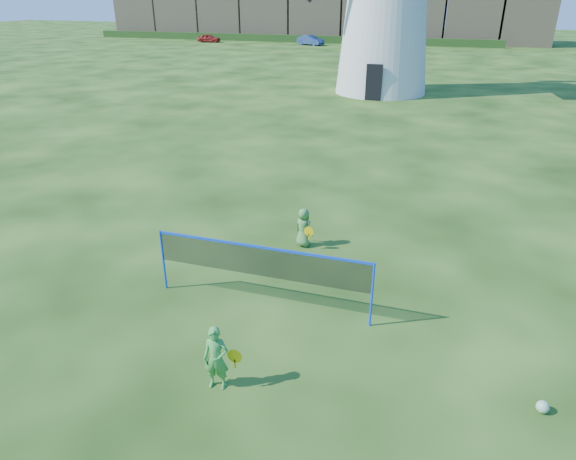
% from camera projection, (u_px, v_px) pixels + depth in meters
% --- Properties ---
extents(ground, '(220.00, 220.00, 0.00)m').
position_uv_depth(ground, '(274.00, 294.00, 12.15)').
color(ground, black).
rests_on(ground, ground).
extents(badminton_net, '(5.05, 0.05, 1.55)m').
position_uv_depth(badminton_net, '(261.00, 262.00, 11.20)').
color(badminton_net, blue).
rests_on(badminton_net, ground).
extents(player_girl, '(0.67, 0.38, 1.28)m').
position_uv_depth(player_girl, '(216.00, 358.00, 9.02)').
color(player_girl, green).
rests_on(player_girl, ground).
extents(player_boy, '(0.68, 0.53, 1.13)m').
position_uv_depth(player_boy, '(304.00, 228.00, 14.23)').
color(player_boy, '#4E8A43').
rests_on(player_boy, ground).
extents(play_ball, '(0.22, 0.22, 0.22)m').
position_uv_depth(play_ball, '(543.00, 407.00, 8.68)').
color(play_ball, green).
rests_on(play_ball, ground).
extents(terraced_houses, '(67.17, 8.40, 8.38)m').
position_uv_depth(terraced_houses, '(316.00, 12.00, 77.62)').
color(terraced_houses, gray).
rests_on(terraced_houses, ground).
extents(hedge, '(62.00, 0.80, 1.00)m').
position_uv_depth(hedge, '(282.00, 38.00, 74.91)').
color(hedge, '#193814').
rests_on(hedge, ground).
extents(car_left, '(3.49, 1.80, 1.14)m').
position_uv_depth(car_left, '(209.00, 38.00, 74.25)').
color(car_left, maroon).
rests_on(car_left, ground).
extents(car_right, '(4.14, 2.76, 1.29)m').
position_uv_depth(car_right, '(310.00, 40.00, 70.04)').
color(car_right, navy).
rests_on(car_right, ground).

